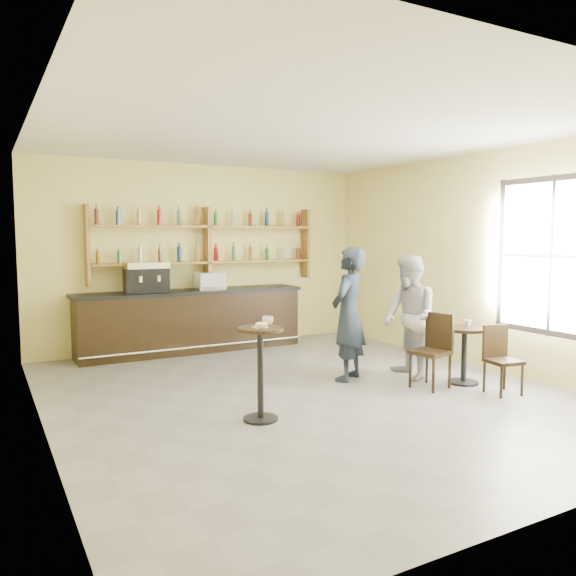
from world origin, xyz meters
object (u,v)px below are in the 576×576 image
chair_west (430,351)px  man_main (349,314)px  cafe_table (464,355)px  bar_counter (192,321)px  chair_south (504,360)px  patron_second (409,317)px  pastry_case (210,281)px  espresso_machine (146,277)px  pedestal_table (260,374)px

chair_west → man_main: bearing=-153.0°
chair_west → cafe_table: bearing=73.3°
bar_counter → man_main: bearing=-66.6°
bar_counter → man_main: (1.24, -2.86, 0.38)m
chair_south → patron_second: 1.35m
man_main → cafe_table: man_main is taller
bar_counter → chair_west: (1.92, -3.72, -0.04)m
pastry_case → man_main: size_ratio=0.26×
espresso_machine → cafe_table: size_ratio=0.90×
pedestal_table → patron_second: size_ratio=0.59×
chair_west → chair_south: (0.60, -0.65, -0.06)m
man_main → chair_west: 1.18m
pastry_case → man_main: 3.01m
patron_second → chair_south: bearing=36.0°
espresso_machine → chair_south: (3.28, -4.37, -0.87)m
cafe_table → patron_second: 0.87m
patron_second → chair_west: bearing=2.3°
chair_south → man_main: bearing=140.0°
chair_west → patron_second: size_ratio=0.56×
pastry_case → cafe_table: pastry_case is taller
man_main → chair_west: size_ratio=1.88×
cafe_table → chair_south: bearing=-85.2°
chair_west → patron_second: (0.10, 0.52, 0.37)m
cafe_table → chair_west: (-0.55, 0.05, 0.10)m
espresso_machine → patron_second: size_ratio=0.40×
bar_counter → chair_south: bearing=-60.0°
man_main → patron_second: man_main is taller
pedestal_table → chair_west: size_ratio=1.04×
bar_counter → espresso_machine: bearing=180.0°
pedestal_table → cafe_table: 3.03m
espresso_machine → chair_south: size_ratio=0.80×
pedestal_table → man_main: size_ratio=0.55×
cafe_table → chair_west: chair_west is taller
espresso_machine → chair_west: 4.65m
man_main → cafe_table: size_ratio=2.39×
pedestal_table → chair_south: size_ratio=1.18×
pastry_case → pedestal_table: size_ratio=0.47×
cafe_table → chair_south: 0.60m
bar_counter → patron_second: bearing=-57.7°
espresso_machine → pastry_case: 1.10m
pastry_case → cafe_table: size_ratio=0.63×
chair_south → cafe_table: bearing=104.4°
man_main → chair_south: (1.28, -1.51, -0.48)m
pastry_case → espresso_machine: bearing=-176.7°
man_main → patron_second: bearing=124.0°
pastry_case → cafe_table: bearing=-57.1°
patron_second → cafe_table: bearing=51.1°
espresso_machine → chair_west: (2.68, -3.72, -0.81)m
chair_south → patron_second: bearing=122.8°
bar_counter → espresso_machine: 1.08m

